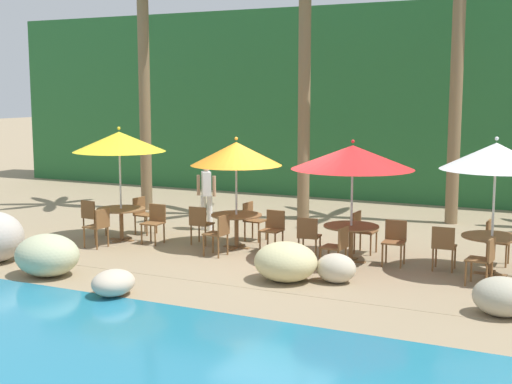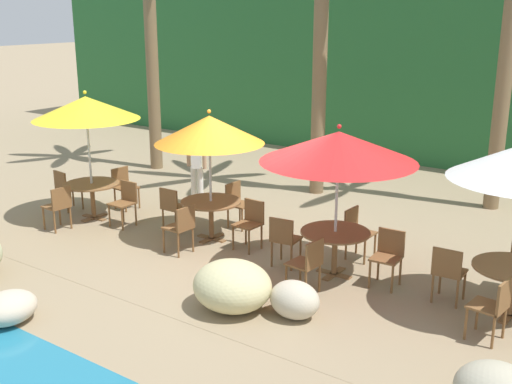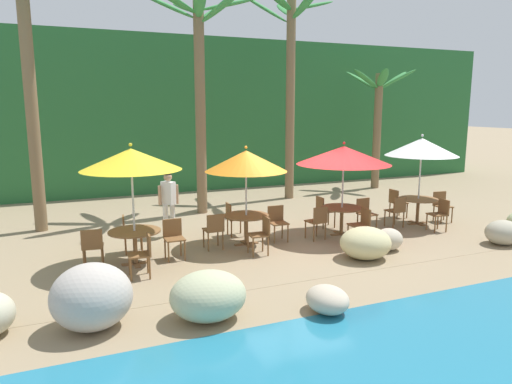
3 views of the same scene
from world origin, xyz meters
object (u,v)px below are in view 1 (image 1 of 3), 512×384
at_px(umbrella_red, 353,157).
at_px(chair_white_inland, 494,239).
at_px(dining_table_yellow, 121,214).
at_px(chair_orange_inland, 252,218).
at_px(chair_yellow_right, 99,225).
at_px(chair_white_right, 485,258).
at_px(waiter_in_white, 206,190).
at_px(dining_table_white, 492,242).
at_px(chair_yellow_left, 92,215).
at_px(chair_red_seaward, 395,239).
at_px(dining_table_orange, 236,220).
at_px(chair_orange_left, 200,222).
at_px(palm_tree_nearest, 144,46).
at_px(dining_table_red, 351,232).
at_px(chair_orange_right, 219,232).
at_px(chair_red_right, 338,245).
at_px(chair_red_left, 308,235).
at_px(chair_yellow_seaward, 155,221).
at_px(palm_tree_third, 458,37).
at_px(chair_yellow_inland, 143,212).
at_px(umbrella_white, 496,156).
at_px(umbrella_orange, 236,154).
at_px(palm_tree_second, 305,39).
at_px(chair_white_left, 444,245).
at_px(chair_red_inland, 362,229).
at_px(chair_orange_seaward, 273,228).
at_px(umbrella_yellow, 119,142).

bearing_deg(umbrella_red, chair_white_inland, 21.16).
bearing_deg(dining_table_yellow, chair_orange_inland, 25.77).
xyz_separation_m(chair_yellow_right, chair_white_right, (7.97, 0.45, 0.00)).
bearing_deg(chair_white_inland, waiter_in_white, 175.07).
xyz_separation_m(umbrella_red, dining_table_white, (2.66, 0.15, -1.48)).
distance_m(chair_yellow_left, chair_red_seaward, 7.06).
distance_m(dining_table_orange, chair_orange_left, 0.86).
bearing_deg(palm_tree_nearest, dining_table_white, -18.86).
relative_size(dining_table_yellow, waiter_in_white, 0.65).
distance_m(chair_yellow_right, dining_table_red, 5.44).
height_order(chair_orange_right, chair_red_right, same).
bearing_deg(chair_red_left, dining_table_yellow, -178.63).
relative_size(chair_orange_inland, chair_orange_right, 1.00).
bearing_deg(chair_yellow_seaward, dining_table_red, 2.69).
bearing_deg(chair_yellow_left, chair_red_seaward, 3.51).
xyz_separation_m(chair_yellow_right, umbrella_red, (5.32, 1.16, 1.58)).
height_order(chair_yellow_left, dining_table_red, chair_yellow_left).
bearing_deg(chair_red_seaward, palm_tree_third, 87.98).
height_order(chair_yellow_seaward, waiter_in_white, waiter_in_white).
bearing_deg(dining_table_white, chair_yellow_inland, 177.11).
distance_m(chair_yellow_inland, umbrella_white, 8.20).
relative_size(umbrella_orange, palm_tree_third, 0.33).
xyz_separation_m(dining_table_yellow, chair_yellow_seaward, (0.85, 0.09, -0.10)).
distance_m(umbrella_orange, dining_table_white, 5.48).
bearing_deg(dining_table_red, chair_yellow_left, -177.35).
relative_size(dining_table_yellow, chair_orange_right, 1.26).
bearing_deg(chair_red_right, chair_yellow_inland, 165.32).
height_order(chair_red_seaward, palm_tree_third, palm_tree_third).
bearing_deg(chair_white_right, chair_white_inland, 92.24).
xyz_separation_m(dining_table_white, chair_white_inland, (-0.07, 0.85, -0.10)).
height_order(dining_table_yellow, chair_yellow_inland, chair_yellow_inland).
bearing_deg(dining_table_red, palm_tree_second, 123.15).
relative_size(chair_orange_right, dining_table_white, 0.79).
bearing_deg(chair_orange_inland, chair_yellow_seaward, -146.65).
distance_m(chair_orange_left, chair_white_left, 5.29).
height_order(chair_red_inland, waiter_in_white, waiter_in_white).
bearing_deg(chair_yellow_right, chair_orange_inland, 39.09).
height_order(chair_yellow_inland, chair_red_right, same).
bearing_deg(dining_table_red, chair_red_inland, 93.14).
distance_m(chair_yellow_left, waiter_in_white, 2.79).
height_order(chair_yellow_left, chair_orange_seaward, same).
distance_m(umbrella_yellow, umbrella_white, 8.02).
bearing_deg(chair_yellow_seaward, waiter_in_white, 80.42).
relative_size(chair_orange_inland, palm_tree_third, 0.12).
bearing_deg(chair_white_inland, chair_orange_right, -161.67).
bearing_deg(chair_orange_left, chair_yellow_inland, 164.51).
bearing_deg(dining_table_yellow, chair_red_left, 1.37).
relative_size(dining_table_white, chair_white_inland, 1.26).
height_order(dining_table_orange, dining_table_red, same).
distance_m(dining_table_yellow, palm_tree_third, 9.31).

